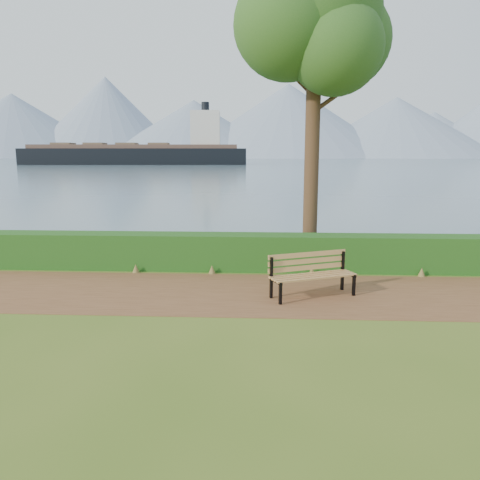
{
  "coord_description": "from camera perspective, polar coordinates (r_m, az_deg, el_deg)",
  "views": [
    {
      "loc": [
        0.3,
        -10.24,
        3.21
      ],
      "look_at": [
        -0.29,
        1.2,
        1.1
      ],
      "focal_mm": 35.0,
      "sensor_mm": 36.0,
      "label": 1
    }
  ],
  "objects": [
    {
      "name": "ground",
      "position": [
        10.73,
        1.24,
        -6.97
      ],
      "size": [
        140.0,
        140.0,
        0.0
      ],
      "primitive_type": "plane",
      "color": "#46601B",
      "rests_on": "ground"
    },
    {
      "name": "bench",
      "position": [
        10.79,
        8.66,
        -3.83
      ],
      "size": [
        2.05,
        1.31,
        0.99
      ],
      "rotation": [
        0.0,
        0.0,
        0.41
      ],
      "color": "black",
      "rests_on": "ground"
    },
    {
      "name": "tree",
      "position": [
        14.67,
        9.17,
        24.92
      ],
      "size": [
        4.57,
        3.91,
        9.3
      ],
      "rotation": [
        0.0,
        0.0,
        0.25
      ],
      "color": "#3A2718",
      "rests_on": "ground"
    },
    {
      "name": "path",
      "position": [
        11.02,
        1.29,
        -6.48
      ],
      "size": [
        40.0,
        3.4,
        0.01
      ],
      "primitive_type": "cube",
      "color": "brown",
      "rests_on": "ground"
    },
    {
      "name": "water",
      "position": [
        270.25,
        2.97,
        9.75
      ],
      "size": [
        700.0,
        510.0,
        0.0
      ],
      "primitive_type": "cube",
      "color": "#43576C",
      "rests_on": "ground"
    },
    {
      "name": "cargo_ship",
      "position": [
        147.58,
        -11.73,
        10.16
      ],
      "size": [
        67.87,
        15.62,
        20.42
      ],
      "rotation": [
        0.0,
        0.0,
        0.08
      ],
      "color": "black",
      "rests_on": "ground"
    },
    {
      "name": "mountains",
      "position": [
        417.11,
        1.73,
        13.8
      ],
      "size": [
        585.0,
        190.0,
        70.0
      ],
      "color": "gray",
      "rests_on": "ground"
    },
    {
      "name": "hedge",
      "position": [
        13.12,
        1.6,
        -1.48
      ],
      "size": [
        32.0,
        0.85,
        1.0
      ],
      "primitive_type": "cube",
      "color": "#1D4413",
      "rests_on": "ground"
    }
  ]
}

